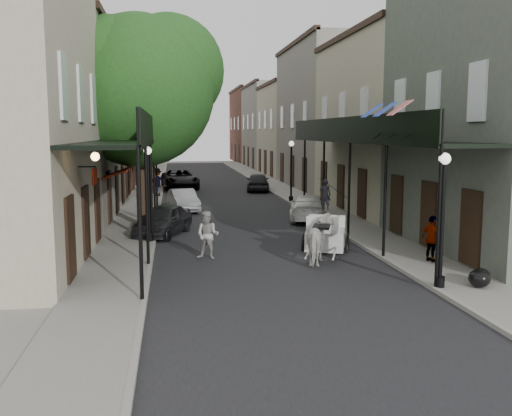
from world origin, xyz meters
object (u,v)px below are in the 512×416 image
object	(u,v)px
pedestrian_walking	(208,235)
pedestrian_sidewalk_right	(432,239)
tree_far	(156,111)
horse	(321,239)
lamppost_right_near	(442,218)
car_left_mid	(183,200)
lamppost_right_far	(291,170)
pedestrian_sidewalk_left	(157,182)
car_left_near	(163,220)
car_left_far	(180,179)
car_right_far	(258,182)
carriage	(326,221)
tree_near	(148,85)
lamppost_left	(149,192)
car_right_near	(308,208)

from	to	relation	value
pedestrian_walking	pedestrian_sidewalk_right	distance (m)	7.55
tree_far	horse	xyz separation A→B (m)	(5.97, -22.40, -5.02)
lamppost_right_near	car_left_mid	size ratio (longest dim) A/B	1.01
lamppost_right_near	lamppost_right_far	size ratio (longest dim) A/B	1.00
lamppost_right_far	pedestrian_sidewalk_left	bearing A→B (deg)	154.22
lamppost_right_far	car_left_near	xyz separation A→B (m)	(-7.70, -10.15, -1.39)
car_left_near	car_left_far	distance (m)	20.28
pedestrian_walking	pedestrian_sidewalk_left	xyz separation A→B (m)	(-2.20, 19.01, 0.22)
tree_far	car_right_far	xyz separation A→B (m)	(7.36, 1.15, -5.15)
carriage	pedestrian_sidewalk_right	xyz separation A→B (m)	(2.72, -3.20, -0.17)
lamppost_right_near	carriage	size ratio (longest dim) A/B	1.36
tree_near	lamppost_right_far	distance (m)	12.24
tree_far	lamppost_left	distance (m)	18.57
pedestrian_sidewalk_right	pedestrian_walking	bearing A→B (deg)	54.20
tree_near	car_left_near	xyz separation A→B (m)	(0.60, -2.32, -5.83)
carriage	pedestrian_sidewalk_right	distance (m)	4.20
horse	lamppost_left	bearing A→B (deg)	-16.89
lamppost_left	car_right_near	world-z (taller)	lamppost_left
tree_far	lamppost_left	xyz separation A→B (m)	(0.15, -18.18, -3.79)
pedestrian_walking	carriage	bearing A→B (deg)	37.33
tree_near	carriage	world-z (taller)	tree_near
lamppost_left	lamppost_right_far	xyz separation A→B (m)	(8.20, 12.00, 0.00)
lamppost_right_far	pedestrian_walking	size ratio (longest dim) A/B	2.21
lamppost_right_far	pedestrian_sidewalk_right	size ratio (longest dim) A/B	2.41
car_left_far	car_right_far	bearing A→B (deg)	-32.17
lamppost_right_far	pedestrian_walking	distance (m)	16.24
horse	pedestrian_sidewalk_right	world-z (taller)	pedestrian_sidewalk_right
car_left_near	car_right_far	xyz separation A→B (m)	(6.72, 17.48, 0.03)
car_left_far	tree_far	bearing A→B (deg)	-118.96
pedestrian_walking	lamppost_right_near	bearing A→B (deg)	-16.49
car_left_far	pedestrian_sidewalk_right	bearing A→B (deg)	-80.07
car_left_near	pedestrian_sidewalk_left	bearing A→B (deg)	113.33
pedestrian_sidewalk_right	tree_near	bearing A→B (deg)	25.57
tree_far	pedestrian_walking	size ratio (longest dim) A/B	5.13
tree_far	lamppost_right_far	distance (m)	11.05
tree_near	carriage	size ratio (longest dim) A/B	3.53
carriage	car_left_mid	size ratio (longest dim) A/B	0.74
pedestrian_walking	tree_near	bearing A→B (deg)	129.87
lamppost_right_far	carriage	world-z (taller)	lamppost_right_far
car_left_far	pedestrian_sidewalk_left	bearing A→B (deg)	-110.95
carriage	tree_far	bearing A→B (deg)	127.84
tree_far	lamppost_right_far	size ratio (longest dim) A/B	2.32
carriage	pedestrian_walking	bearing A→B (deg)	-146.45
car_left_near	car_left_mid	xyz separation A→B (m)	(1.00, 7.36, -0.05)
car_left_near	car_left_far	bearing A→B (deg)	108.07
tree_near	car_right_near	world-z (taller)	tree_near
car_left_mid	tree_near	bearing A→B (deg)	-116.87
car_left_mid	lamppost_right_near	bearing A→B (deg)	-77.99
lamppost_left	pedestrian_sidewalk_left	size ratio (longest dim) A/B	1.98
car_left_mid	car_left_far	bearing A→B (deg)	80.74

